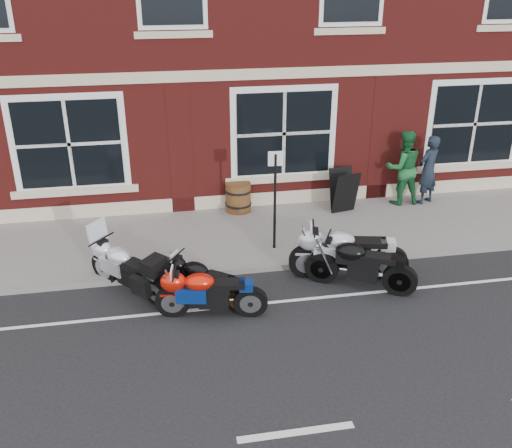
# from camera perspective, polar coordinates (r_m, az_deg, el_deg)

# --- Properties ---
(ground) EXTENTS (80.00, 80.00, 0.00)m
(ground) POSITION_cam_1_polar(r_m,az_deg,el_deg) (10.41, -0.00, -8.61)
(ground) COLOR black
(ground) RESTS_ON ground
(sidewalk) EXTENTS (30.00, 3.00, 0.12)m
(sidewalk) POSITION_cam_1_polar(r_m,az_deg,el_deg) (12.97, -2.37, -1.22)
(sidewalk) COLOR slate
(sidewalk) RESTS_ON ground
(kerb) EXTENTS (30.00, 0.16, 0.12)m
(kerb) POSITION_cam_1_polar(r_m,az_deg,el_deg) (11.58, -1.26, -4.57)
(kerb) COLOR slate
(kerb) RESTS_ON ground
(moto_touring_silver) EXTENTS (1.50, 1.61, 1.36)m
(moto_touring_silver) POSITION_cam_1_polar(r_m,az_deg,el_deg) (10.93, -12.69, -4.16)
(moto_touring_silver) COLOR black
(moto_touring_silver) RESTS_ON ground
(moto_sport_red) EXTENTS (1.97, 0.49, 0.89)m
(moto_sport_red) POSITION_cam_1_polar(r_m,az_deg,el_deg) (10.03, -4.75, -6.67)
(moto_sport_red) COLOR black
(moto_sport_red) RESTS_ON ground
(moto_sport_black) EXTENTS (1.56, 1.23, 0.84)m
(moto_sport_black) POSITION_cam_1_polar(r_m,az_deg,el_deg) (10.41, -5.14, -5.60)
(moto_sport_black) COLOR black
(moto_sport_black) RESTS_ON ground
(moto_sport_silver) EXTENTS (2.31, 0.65, 1.05)m
(moto_sport_silver) POSITION_cam_1_polar(r_m,az_deg,el_deg) (11.28, 9.02, -2.60)
(moto_sport_silver) COLOR black
(moto_sport_silver) RESTS_ON ground
(moto_naked_black) EXTENTS (1.94, 1.16, 0.97)m
(moto_naked_black) POSITION_cam_1_polar(r_m,az_deg,el_deg) (10.99, 10.24, -3.78)
(moto_naked_black) COLOR black
(moto_naked_black) RESTS_ON ground
(pedestrian_left) EXTENTS (0.76, 0.67, 1.76)m
(pedestrian_left) POSITION_cam_1_polar(r_m,az_deg,el_deg) (14.97, 16.84, 5.22)
(pedestrian_left) COLOR black
(pedestrian_left) RESTS_ON sidewalk
(pedestrian_right) EXTENTS (0.93, 0.73, 1.89)m
(pedestrian_right) POSITION_cam_1_polar(r_m,az_deg,el_deg) (14.76, 14.50, 5.49)
(pedestrian_right) COLOR #195A2C
(pedestrian_right) RESTS_ON sidewalk
(a_board_sign) EXTENTS (0.70, 0.54, 1.05)m
(a_board_sign) POSITION_cam_1_polar(r_m,az_deg,el_deg) (14.13, 8.76, 3.32)
(a_board_sign) COLOR black
(a_board_sign) RESTS_ON sidewalk
(barrel_planter) EXTENTS (0.65, 0.65, 0.72)m
(barrel_planter) POSITION_cam_1_polar(r_m,az_deg,el_deg) (14.02, -1.79, 2.72)
(barrel_planter) COLOR #4D2B14
(barrel_planter) RESTS_ON sidewalk
(parking_sign) EXTENTS (0.31, 0.06, 2.16)m
(parking_sign) POSITION_cam_1_polar(r_m,az_deg,el_deg) (11.80, 1.92, 3.04)
(parking_sign) COLOR black
(parking_sign) RESTS_ON sidewalk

